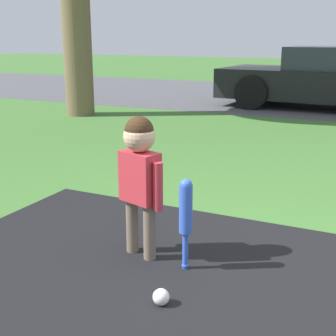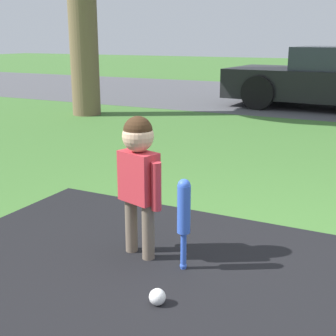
{
  "view_description": "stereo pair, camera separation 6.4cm",
  "coord_description": "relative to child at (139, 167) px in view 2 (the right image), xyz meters",
  "views": [
    {
      "loc": [
        0.39,
        -2.3,
        1.36
      ],
      "look_at": [
        -0.96,
        0.51,
        0.48
      ],
      "focal_mm": 50.0,
      "sensor_mm": 36.0,
      "label": 1
    },
    {
      "loc": [
        0.45,
        -2.27,
        1.36
      ],
      "look_at": [
        -0.96,
        0.51,
        0.48
      ],
      "focal_mm": 50.0,
      "sensor_mm": 36.0,
      "label": 2
    }
  ],
  "objects": [
    {
      "name": "ground_plane",
      "position": [
        0.96,
        -0.11,
        -0.59
      ],
      "size": [
        60.0,
        60.0,
        0.0
      ],
      "primitive_type": "plane",
      "color": "#3D6B2D"
    },
    {
      "name": "child",
      "position": [
        0.0,
        0.0,
        0.0
      ],
      "size": [
        0.36,
        0.2,
        0.9
      ],
      "rotation": [
        0.0,
        0.0,
        -0.3
      ],
      "color": "#6B5B4C",
      "rests_on": "ground"
    },
    {
      "name": "baseball_bat",
      "position": [
        0.33,
        -0.05,
        -0.22
      ],
      "size": [
        0.08,
        0.08,
        0.57
      ],
      "color": "blue",
      "rests_on": "ground"
    },
    {
      "name": "sports_ball",
      "position": [
        0.38,
        -0.46,
        -0.54
      ],
      "size": [
        0.09,
        0.09,
        0.09
      ],
      "color": "white",
      "rests_on": "ground"
    }
  ]
}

